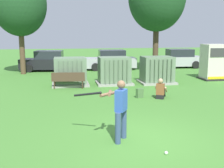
{
  "coord_description": "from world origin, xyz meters",
  "views": [
    {
      "loc": [
        -2.18,
        -7.57,
        3.03
      ],
      "look_at": [
        -0.24,
        3.5,
        1.0
      ],
      "focal_mm": 45.7,
      "sensor_mm": 36.0,
      "label": 1
    }
  ],
  "objects_px": {
    "transformer_west": "(70,72)",
    "sports_ball": "(166,153)",
    "parked_car_left_of_center": "(110,60)",
    "parked_car_leftmost": "(48,62)",
    "transformer_mid_east": "(157,70)",
    "transformer_mid_west": "(114,71)",
    "park_bench": "(68,79)",
    "generator_enclosure": "(214,62)",
    "backpack": "(139,93)",
    "parked_car_right_of_center": "(178,59)",
    "batter": "(119,107)",
    "seated_spectator": "(161,90)"
  },
  "relations": [
    {
      "from": "transformer_west",
      "to": "sports_ball",
      "type": "distance_m",
      "value": 10.37
    },
    {
      "from": "parked_car_left_of_center",
      "to": "parked_car_leftmost",
      "type": "bearing_deg",
      "value": -179.32
    },
    {
      "from": "transformer_west",
      "to": "sports_ball",
      "type": "relative_size",
      "value": 23.33
    },
    {
      "from": "transformer_west",
      "to": "transformer_mid_east",
      "type": "height_order",
      "value": "same"
    },
    {
      "from": "transformer_mid_west",
      "to": "sports_ball",
      "type": "relative_size",
      "value": 23.33
    },
    {
      "from": "transformer_west",
      "to": "park_bench",
      "type": "distance_m",
      "value": 1.1
    },
    {
      "from": "generator_enclosure",
      "to": "park_bench",
      "type": "xyz_separation_m",
      "value": [
        -9.41,
        -1.57,
        -0.6
      ]
    },
    {
      "from": "backpack",
      "to": "parked_car_right_of_center",
      "type": "relative_size",
      "value": 0.1
    },
    {
      "from": "generator_enclosure",
      "to": "park_bench",
      "type": "height_order",
      "value": "generator_enclosure"
    },
    {
      "from": "park_bench",
      "to": "parked_car_leftmost",
      "type": "xyz_separation_m",
      "value": [
        -1.43,
        7.8,
        0.22
      ]
    },
    {
      "from": "transformer_mid_west",
      "to": "backpack",
      "type": "bearing_deg",
      "value": -82.09
    },
    {
      "from": "parked_car_left_of_center",
      "to": "park_bench",
      "type": "bearing_deg",
      "value": -115.01
    },
    {
      "from": "transformer_mid_west",
      "to": "batter",
      "type": "distance_m",
      "value": 9.05
    },
    {
      "from": "backpack",
      "to": "parked_car_leftmost",
      "type": "relative_size",
      "value": 0.1
    },
    {
      "from": "transformer_west",
      "to": "parked_car_left_of_center",
      "type": "xyz_separation_m",
      "value": [
        3.53,
        6.81,
        -0.04
      ]
    },
    {
      "from": "batter",
      "to": "parked_car_leftmost",
      "type": "distance_m",
      "value": 15.95
    },
    {
      "from": "transformer_mid_east",
      "to": "parked_car_left_of_center",
      "type": "relative_size",
      "value": 0.49
    },
    {
      "from": "batter",
      "to": "sports_ball",
      "type": "relative_size",
      "value": 19.33
    },
    {
      "from": "transformer_mid_west",
      "to": "parked_car_right_of_center",
      "type": "xyz_separation_m",
      "value": [
        7.01,
        7.09,
        -0.04
      ]
    },
    {
      "from": "parked_car_leftmost",
      "to": "seated_spectator",
      "type": "bearing_deg",
      "value": -62.73
    },
    {
      "from": "park_bench",
      "to": "parked_car_right_of_center",
      "type": "relative_size",
      "value": 0.43
    },
    {
      "from": "backpack",
      "to": "parked_car_right_of_center",
      "type": "bearing_deg",
      "value": 59.19
    },
    {
      "from": "sports_ball",
      "to": "parked_car_leftmost",
      "type": "xyz_separation_m",
      "value": [
        -3.65,
        16.88,
        0.71
      ]
    },
    {
      "from": "transformer_mid_west",
      "to": "parked_car_left_of_center",
      "type": "distance_m",
      "value": 6.93
    },
    {
      "from": "batter",
      "to": "parked_car_left_of_center",
      "type": "xyz_separation_m",
      "value": [
        2.43,
        15.79,
        -0.22
      ]
    },
    {
      "from": "transformer_west",
      "to": "backpack",
      "type": "xyz_separation_m",
      "value": [
        3.11,
        -3.85,
        -0.57
      ]
    },
    {
      "from": "generator_enclosure",
      "to": "backpack",
      "type": "relative_size",
      "value": 5.23
    },
    {
      "from": "transformer_mid_west",
      "to": "seated_spectator",
      "type": "height_order",
      "value": "transformer_mid_west"
    },
    {
      "from": "backpack",
      "to": "transformer_mid_west",
      "type": "bearing_deg",
      "value": 97.91
    },
    {
      "from": "batter",
      "to": "parked_car_left_of_center",
      "type": "bearing_deg",
      "value": 81.24
    },
    {
      "from": "transformer_west",
      "to": "generator_enclosure",
      "type": "distance_m",
      "value": 9.29
    },
    {
      "from": "parked_car_leftmost",
      "to": "parked_car_right_of_center",
      "type": "relative_size",
      "value": 1.02
    },
    {
      "from": "batter",
      "to": "parked_car_leftmost",
      "type": "bearing_deg",
      "value": 99.61
    },
    {
      "from": "parked_car_leftmost",
      "to": "parked_car_left_of_center",
      "type": "relative_size",
      "value": 1.03
    },
    {
      "from": "batter",
      "to": "parked_car_left_of_center",
      "type": "relative_size",
      "value": 0.41
    },
    {
      "from": "transformer_mid_east",
      "to": "parked_car_left_of_center",
      "type": "height_order",
      "value": "same"
    },
    {
      "from": "transformer_mid_west",
      "to": "parked_car_right_of_center",
      "type": "height_order",
      "value": "same"
    },
    {
      "from": "transformer_west",
      "to": "park_bench",
      "type": "relative_size",
      "value": 1.15
    },
    {
      "from": "parked_car_right_of_center",
      "to": "sports_ball",
      "type": "bearing_deg",
      "value": -113.65
    },
    {
      "from": "park_bench",
      "to": "transformer_west",
      "type": "bearing_deg",
      "value": 82.41
    },
    {
      "from": "batter",
      "to": "backpack",
      "type": "relative_size",
      "value": 3.95
    },
    {
      "from": "batter",
      "to": "parked_car_right_of_center",
      "type": "bearing_deg",
      "value": 62.04
    },
    {
      "from": "transformer_mid_west",
      "to": "sports_ball",
      "type": "height_order",
      "value": "transformer_mid_west"
    },
    {
      "from": "park_bench",
      "to": "parked_car_left_of_center",
      "type": "relative_size",
      "value": 0.43
    },
    {
      "from": "transformer_west",
      "to": "parked_car_leftmost",
      "type": "height_order",
      "value": "same"
    },
    {
      "from": "batter",
      "to": "seated_spectator",
      "type": "xyz_separation_m",
      "value": [
        2.95,
        4.84,
        -0.6
      ]
    },
    {
      "from": "seated_spectator",
      "to": "parked_car_leftmost",
      "type": "xyz_separation_m",
      "value": [
        -5.61,
        10.89,
        0.38
      ]
    },
    {
      "from": "sports_ball",
      "to": "seated_spectator",
      "type": "xyz_separation_m",
      "value": [
        1.96,
        5.99,
        0.33
      ]
    },
    {
      "from": "transformer_mid_east",
      "to": "batter",
      "type": "distance_m",
      "value": 9.7
    },
    {
      "from": "park_bench",
      "to": "parked_car_left_of_center",
      "type": "xyz_separation_m",
      "value": [
        3.67,
        7.86,
        0.22
      ]
    }
  ]
}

